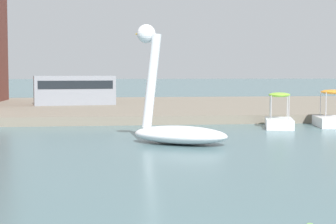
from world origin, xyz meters
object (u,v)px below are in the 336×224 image
object	(u,v)px
swan_boat	(175,122)
parked_van	(74,89)
pedal_boat_lime	(279,118)
pedal_boat_orange	(333,116)

from	to	relation	value
swan_boat	parked_van	world-z (taller)	swan_boat
pedal_boat_lime	pedal_boat_orange	distance (m)	2.56
pedal_boat_lime	parked_van	bearing A→B (deg)	127.89
pedal_boat_orange	parked_van	xyz separation A→B (m)	(-11.46, 11.11, 0.89)
pedal_boat_orange	parked_van	world-z (taller)	parked_van
pedal_boat_lime	pedal_boat_orange	world-z (taller)	pedal_boat_orange
pedal_boat_lime	parked_van	xyz separation A→B (m)	(-8.93, 11.47, 0.92)
swan_boat	pedal_boat_lime	distance (m)	6.89
swan_boat	pedal_boat_orange	distance (m)	9.12
swan_boat	pedal_boat_lime	bearing A→B (deg)	42.41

